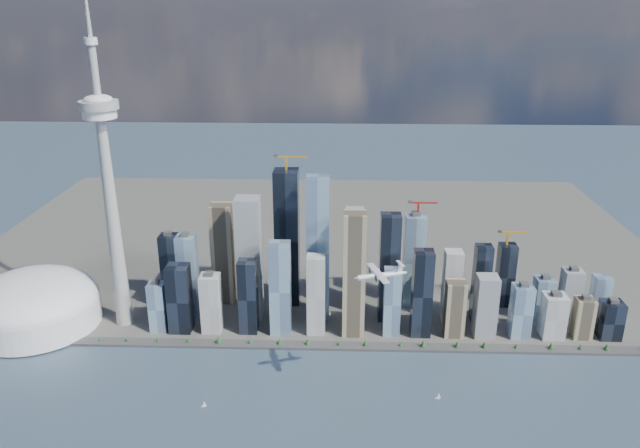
{
  "coord_description": "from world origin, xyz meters",
  "views": [
    {
      "loc": [
        46.92,
        -573.7,
        503.2
      ],
      "look_at": [
        18.83,
        260.0,
        195.67
      ],
      "focal_mm": 35.0,
      "sensor_mm": 36.0,
      "label": 1
    }
  ],
  "objects_px": {
    "airplane": "(380,275)",
    "sailboat_west": "(204,405)",
    "dome_stadium": "(34,304)",
    "needle_tower": "(108,185)",
    "sailboat_east": "(438,397)"
  },
  "relations": [
    {
      "from": "airplane",
      "to": "sailboat_west",
      "type": "relative_size",
      "value": 6.91
    },
    {
      "from": "dome_stadium",
      "to": "airplane",
      "type": "relative_size",
      "value": 3.0
    },
    {
      "from": "airplane",
      "to": "sailboat_west",
      "type": "height_order",
      "value": "airplane"
    },
    {
      "from": "needle_tower",
      "to": "airplane",
      "type": "relative_size",
      "value": 8.26
    },
    {
      "from": "sailboat_east",
      "to": "airplane",
      "type": "bearing_deg",
      "value": -171.05
    },
    {
      "from": "airplane",
      "to": "needle_tower",
      "type": "bearing_deg",
      "value": 137.5
    },
    {
      "from": "needle_tower",
      "to": "airplane",
      "type": "xyz_separation_m",
      "value": [
        397.27,
        -192.92,
        -52.27
      ]
    },
    {
      "from": "needle_tower",
      "to": "airplane",
      "type": "height_order",
      "value": "needle_tower"
    },
    {
      "from": "dome_stadium",
      "to": "airplane",
      "type": "xyz_separation_m",
      "value": [
        537.27,
        -182.92,
        144.13
      ]
    },
    {
      "from": "airplane",
      "to": "sailboat_east",
      "type": "xyz_separation_m",
      "value": [
        82.93,
        8.9,
        -180.36
      ]
    },
    {
      "from": "dome_stadium",
      "to": "sailboat_east",
      "type": "relative_size",
      "value": 19.97
    },
    {
      "from": "sailboat_west",
      "to": "sailboat_east",
      "type": "xyz_separation_m",
      "value": [
        306.84,
        27.42,
        0.12
      ]
    },
    {
      "from": "dome_stadium",
      "to": "sailboat_west",
      "type": "bearing_deg",
      "value": -32.73
    },
    {
      "from": "airplane",
      "to": "sailboat_west",
      "type": "xyz_separation_m",
      "value": [
        -223.91,
        -18.51,
        -180.47
      ]
    },
    {
      "from": "needle_tower",
      "to": "dome_stadium",
      "type": "xyz_separation_m",
      "value": [
        -140.0,
        -10.0,
        -196.4
      ]
    }
  ]
}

